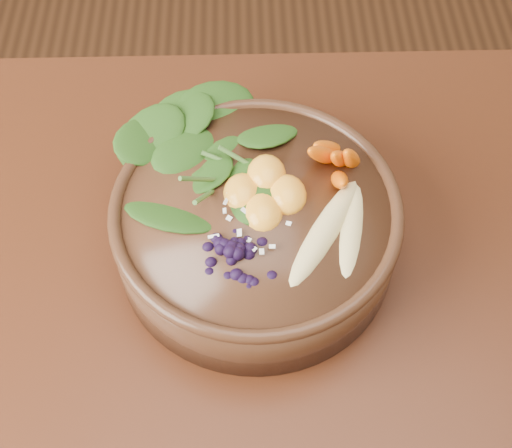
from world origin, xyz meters
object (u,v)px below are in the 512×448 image
object	(u,v)px
stoneware_bowl	(256,229)
kale_heap	(237,136)
carrot_cluster	(335,139)
mandarin_cluster	(265,184)
blueberry_pile	(234,244)
banana_halves	(339,222)
dining_table	(490,372)

from	to	relation	value
stoneware_bowl	kale_heap	distance (m)	0.10
carrot_cluster	mandarin_cluster	size ratio (longest dim) A/B	0.87
kale_heap	carrot_cluster	bearing A→B (deg)	-13.11
mandarin_cluster	blueberry_pile	size ratio (longest dim) A/B	0.69
banana_halves	mandarin_cluster	world-z (taller)	mandarin_cluster
kale_heap	blueberry_pile	xyz separation A→B (m)	(-0.00, -0.14, -0.00)
dining_table	kale_heap	distance (m)	0.41
kale_heap	blueberry_pile	bearing A→B (deg)	-91.82
stoneware_bowl	banana_halves	bearing A→B (deg)	-20.88
mandarin_cluster	kale_heap	bearing A→B (deg)	114.59
blueberry_pile	carrot_cluster	bearing A→B (deg)	46.83
stoneware_bowl	kale_heap	world-z (taller)	kale_heap
stoneware_bowl	kale_heap	xyz separation A→B (m)	(-0.02, 0.08, 0.07)
mandarin_cluster	blueberry_pile	bearing A→B (deg)	-112.89
stoneware_bowl	carrot_cluster	xyz separation A→B (m)	(0.09, 0.05, 0.09)
kale_heap	carrot_cluster	xyz separation A→B (m)	(0.10, -0.02, 0.02)
stoneware_bowl	blueberry_pile	size ratio (longest dim) A/B	2.16
dining_table	stoneware_bowl	size ratio (longest dim) A/B	5.08
dining_table	banana_halves	world-z (taller)	banana_halves
stoneware_bowl	blueberry_pile	bearing A→B (deg)	-110.76
dining_table	stoneware_bowl	distance (m)	0.33
stoneware_bowl	kale_heap	bearing A→B (deg)	103.24
dining_table	mandarin_cluster	distance (m)	0.36
carrot_cluster	mandarin_cluster	xyz separation A→B (m)	(-0.08, -0.04, -0.03)
kale_heap	banana_halves	world-z (taller)	kale_heap
dining_table	blueberry_pile	xyz separation A→B (m)	(-0.30, 0.06, 0.20)
stoneware_bowl	kale_heap	size ratio (longest dim) A/B	1.53
banana_halves	dining_table	bearing A→B (deg)	-1.32
carrot_cluster	dining_table	bearing A→B (deg)	-19.35
blueberry_pile	stoneware_bowl	bearing A→B (deg)	69.24
dining_table	stoneware_bowl	world-z (taller)	stoneware_bowl
banana_halves	carrot_cluster	bearing A→B (deg)	113.06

